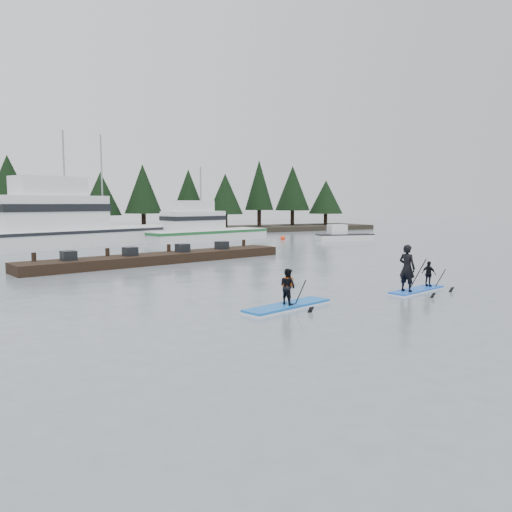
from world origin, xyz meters
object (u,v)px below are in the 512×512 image
paddleboard_solo (288,297)px  paddleboard_duo (414,275)px  floating_dock (161,258)px  fishing_boat_medium (203,235)px  fishing_boat_large (71,236)px

paddleboard_solo → paddleboard_duo: size_ratio=1.15×
floating_dock → paddleboard_duo: 15.54m
fishing_boat_medium → paddleboard_solo: size_ratio=3.60×
fishing_boat_large → floating_dock: bearing=-98.8°
fishing_boat_medium → paddleboard_duo: bearing=-111.2°
floating_dock → fishing_boat_large: bearing=88.9°
fishing_boat_medium → paddleboard_solo: fishing_boat_medium is taller
fishing_boat_large → paddleboard_solo: 29.78m
fishing_boat_medium → floating_dock: size_ratio=0.79×
fishing_boat_medium → paddleboard_solo: (-9.03, -30.07, -0.15)m
fishing_boat_large → fishing_boat_medium: bearing=-18.2°
fishing_boat_large → floating_dock: 15.38m
fishing_boat_large → fishing_boat_medium: fishing_boat_large is taller
fishing_boat_medium → paddleboard_duo: fishing_boat_medium is taller
fishing_boat_medium → paddleboard_solo: 31.39m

